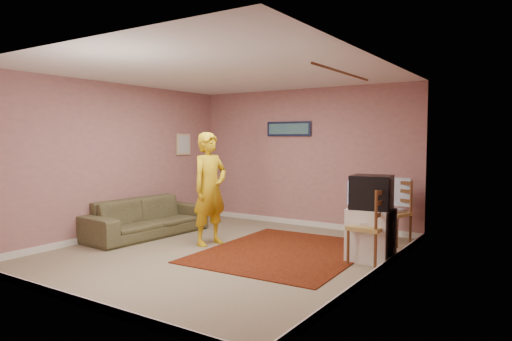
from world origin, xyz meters
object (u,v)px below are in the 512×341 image
Objects in this scene: tv_cabinet at (371,235)px; chair_a at (393,205)px; chair_b at (368,218)px; person at (210,189)px; crt_tv at (371,192)px; sofa at (147,217)px.

chair_a is (-0.05, 1.16, 0.26)m from tv_cabinet.
person is (-2.46, -0.26, 0.26)m from chair_b.
tv_cabinet is 0.58m from crt_tv.
chair_a is 2.90m from person.
tv_cabinet is at bearing 0.00° from crt_tv.
chair_a is at bearing 84.49° from crt_tv.
chair_b reaches higher than chair_a.
tv_cabinet is at bearing -71.01° from chair_a.
crt_tv reaches higher than sofa.
tv_cabinet is at bearing -70.06° from person.
crt_tv reaches higher than tv_cabinet.
person is (1.31, 0.11, 0.56)m from sofa.
chair_b is at bearing -84.13° from tv_cabinet.
chair_b is 0.31× the size of person.
person reaches higher than crt_tv.
sofa is (-3.75, -0.55, -0.04)m from tv_cabinet.
person is at bearing -81.39° from sofa.
crt_tv is at bearing -172.54° from tv_cabinet.
crt_tv is at bearing -169.95° from chair_b.
chair_b is (0.06, -1.35, 0.01)m from chair_a.
tv_cabinet is 1.28× the size of chair_a.
crt_tv is 3.84m from sofa.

